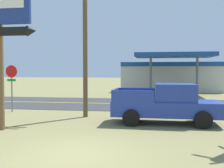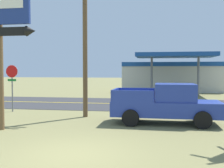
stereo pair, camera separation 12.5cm
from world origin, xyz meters
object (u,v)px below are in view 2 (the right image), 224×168
object	(u,v)px
stop_sign	(12,80)
utility_pole	(85,29)
pickup_blue_parked_on_lawn	(167,104)
gas_station	(172,76)

from	to	relation	value
stop_sign	utility_pole	bearing A→B (deg)	-12.53
stop_sign	pickup_blue_parked_on_lawn	distance (m)	9.85
gas_station	pickup_blue_parked_on_lawn	distance (m)	21.67
utility_pole	pickup_blue_parked_on_lawn	size ratio (longest dim) A/B	1.77
gas_station	pickup_blue_parked_on_lawn	world-z (taller)	gas_station
gas_station	pickup_blue_parked_on_lawn	bearing A→B (deg)	-93.60
utility_pole	pickup_blue_parked_on_lawn	xyz separation A→B (m)	(4.45, -1.28, -3.95)
stop_sign	gas_station	distance (m)	22.06
stop_sign	utility_pole	xyz separation A→B (m)	(5.05, -1.12, 2.88)
stop_sign	utility_pole	distance (m)	5.92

